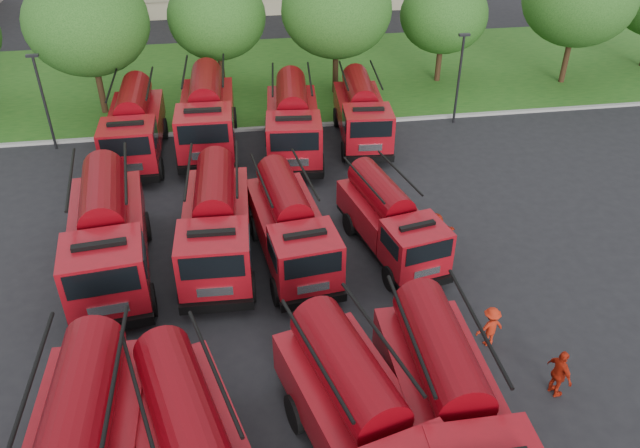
# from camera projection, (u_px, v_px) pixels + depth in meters

# --- Properties ---
(ground) EXTENTS (140.00, 140.00, 0.00)m
(ground) POSITION_uv_depth(u_px,v_px,m) (273.00, 364.00, 20.31)
(ground) COLOR black
(ground) RESTS_ON ground
(lawn) EXTENTS (70.00, 16.00, 0.12)m
(lawn) POSITION_uv_depth(u_px,v_px,m) (238.00, 78.00, 41.64)
(lawn) COLOR #184B14
(lawn) RESTS_ON ground
(curb) EXTENTS (70.00, 0.30, 0.14)m
(curb) POSITION_uv_depth(u_px,v_px,m) (244.00, 130.00, 34.98)
(curb) COLOR gray
(curb) RESTS_ON ground
(tree_2) EXTENTS (6.72, 6.72, 8.22)m
(tree_2) POSITION_uv_depth(u_px,v_px,m) (87.00, 23.00, 33.99)
(tree_2) COLOR #382314
(tree_2) RESTS_ON ground
(tree_3) EXTENTS (5.88, 5.88, 7.19)m
(tree_3) POSITION_uv_depth(u_px,v_px,m) (217.00, 17.00, 37.30)
(tree_3) COLOR #382314
(tree_3) RESTS_ON ground
(tree_4) EXTENTS (6.55, 6.55, 8.01)m
(tree_4) POSITION_uv_depth(u_px,v_px,m) (336.00, 10.00, 36.65)
(tree_4) COLOR #382314
(tree_4) RESTS_ON ground
(tree_5) EXTENTS (5.46, 5.46, 6.68)m
(tree_5) POSITION_uv_depth(u_px,v_px,m) (444.00, 15.00, 38.85)
(tree_5) COLOR #382314
(tree_5) RESTS_ON ground
(lamp_post_0) EXTENTS (0.60, 0.25, 5.11)m
(lamp_post_0) POSITION_uv_depth(u_px,v_px,m) (43.00, 97.00, 31.57)
(lamp_post_0) COLOR black
(lamp_post_0) RESTS_ON ground
(lamp_post_1) EXTENTS (0.60, 0.25, 5.11)m
(lamp_post_1) POSITION_uv_depth(u_px,v_px,m) (459.00, 74.00, 34.35)
(lamp_post_1) COLOR black
(lamp_post_1) RESTS_ON ground
(fire_truck_2) EXTENTS (4.38, 7.90, 3.41)m
(fire_truck_2) POSITION_uv_depth(u_px,v_px,m) (365.00, 423.00, 16.28)
(fire_truck_2) COLOR black
(fire_truck_2) RESTS_ON ground
(fire_truck_3) EXTENTS (2.81, 7.58, 3.44)m
(fire_truck_3) POSITION_uv_depth(u_px,v_px,m) (450.00, 406.00, 16.73)
(fire_truck_3) COLOR black
(fire_truck_3) RESTS_ON ground
(fire_truck_4) EXTENTS (3.60, 8.15, 3.59)m
(fire_truck_4) POSITION_uv_depth(u_px,v_px,m) (107.00, 234.00, 23.37)
(fire_truck_4) COLOR black
(fire_truck_4) RESTS_ON ground
(fire_truck_5) EXTENTS (2.95, 7.51, 3.38)m
(fire_truck_5) POSITION_uv_depth(u_px,v_px,m) (216.00, 223.00, 24.17)
(fire_truck_5) COLOR black
(fire_truck_5) RESTS_ON ground
(fire_truck_6) EXTENTS (3.20, 7.15, 3.15)m
(fire_truck_6) POSITION_uv_depth(u_px,v_px,m) (291.00, 226.00, 24.20)
(fire_truck_6) COLOR black
(fire_truck_6) RESTS_ON ground
(fire_truck_7) EXTENTS (3.43, 6.63, 2.88)m
(fire_truck_7) POSITION_uv_depth(u_px,v_px,m) (390.00, 220.00, 24.81)
(fire_truck_7) COLOR black
(fire_truck_7) RESTS_ON ground
(fire_truck_8) EXTENTS (2.80, 7.50, 3.40)m
(fire_truck_8) POSITION_uv_depth(u_px,v_px,m) (134.00, 126.00, 31.54)
(fire_truck_8) COLOR black
(fire_truck_8) RESTS_ON ground
(fire_truck_9) EXTENTS (3.11, 8.02, 3.61)m
(fire_truck_9) POSITION_uv_depth(u_px,v_px,m) (207.00, 113.00, 32.54)
(fire_truck_9) COLOR black
(fire_truck_9) RESTS_ON ground
(fire_truck_10) EXTENTS (3.33, 7.82, 3.46)m
(fire_truck_10) POSITION_uv_depth(u_px,v_px,m) (293.00, 121.00, 31.97)
(fire_truck_10) COLOR black
(fire_truck_10) RESTS_ON ground
(fire_truck_11) EXTENTS (2.98, 7.15, 3.18)m
(fire_truck_11) POSITION_uv_depth(u_px,v_px,m) (361.00, 112.00, 33.25)
(fire_truck_11) COLOR black
(fire_truck_11) RESTS_ON ground
(firefighter_2) EXTENTS (0.79, 1.12, 1.73)m
(firefighter_2) POSITION_uv_depth(u_px,v_px,m) (553.00, 393.00, 19.31)
(firefighter_2) COLOR #A31E0C
(firefighter_2) RESTS_ON ground
(firefighter_3) EXTENTS (1.06, 0.69, 1.52)m
(firefighter_3) POSITION_uv_depth(u_px,v_px,m) (487.00, 343.00, 21.12)
(firefighter_3) COLOR #A31E0C
(firefighter_3) RESTS_ON ground
(firefighter_4) EXTENTS (1.00, 0.89, 1.71)m
(firefighter_4) POSITION_uv_depth(u_px,v_px,m) (192.00, 417.00, 18.56)
(firefighter_4) COLOR black
(firefighter_4) RESTS_ON ground
(firefighter_5) EXTENTS (1.72, 0.78, 1.83)m
(firefighter_5) POSITION_uv_depth(u_px,v_px,m) (433.00, 252.00, 25.44)
(firefighter_5) COLOR #A31E0C
(firefighter_5) RESTS_ON ground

